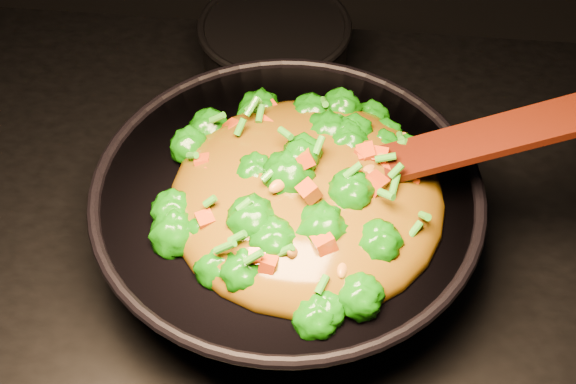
# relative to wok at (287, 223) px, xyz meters

# --- Properties ---
(wok) EXTENTS (0.47, 0.47, 0.12)m
(wok) POSITION_rel_wok_xyz_m (0.00, 0.00, 0.00)
(wok) COLOR black
(wok) RESTS_ON stovetop
(stir_fry) EXTENTS (0.37, 0.37, 0.11)m
(stir_fry) POSITION_rel_wok_xyz_m (0.02, -0.02, 0.11)
(stir_fry) COLOR #116106
(stir_fry) RESTS_ON wok
(spatula) EXTENTS (0.33, 0.08, 0.14)m
(spatula) POSITION_rel_wok_xyz_m (0.14, 0.01, 0.12)
(spatula) COLOR #3D1209
(spatula) RESTS_ON wok
(back_pot) EXTENTS (0.21, 0.21, 0.12)m
(back_pot) POSITION_rel_wok_xyz_m (-0.05, 0.31, -0.00)
(back_pot) COLOR black
(back_pot) RESTS_ON stovetop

